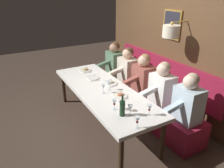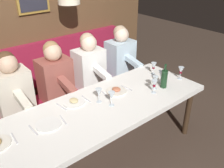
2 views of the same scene
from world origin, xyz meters
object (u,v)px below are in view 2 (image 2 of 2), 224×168
at_px(diner_far, 12,87).
at_px(wine_glass_4, 99,93).
at_px(wine_glass_6, 154,66).
at_px(dining_table, 97,113).
at_px(wine_glass_3, 154,84).
at_px(wine_glass_2, 112,96).
at_px(wine_glass_5, 155,80).
at_px(wine_glass_0, 161,74).
at_px(wine_glass_1, 181,71).
at_px(diner_nearest, 121,53).
at_px(wine_bottle, 164,78).
at_px(diner_middle, 55,74).
at_px(diner_near, 89,63).

distance_m(diner_far, wine_glass_4, 1.03).
height_order(wine_glass_4, wine_glass_6, same).
xyz_separation_m(diner_far, wine_glass_6, (-0.71, -1.63, 0.04)).
height_order(dining_table, wine_glass_3, wine_glass_3).
relative_size(wine_glass_2, wine_glass_4, 1.00).
distance_m(wine_glass_3, wine_glass_5, 0.10).
distance_m(dining_table, wine_glass_2, 0.24).
distance_m(wine_glass_0, wine_glass_1, 0.29).
bearing_deg(diner_nearest, dining_table, 128.39).
bearing_deg(wine_bottle, diner_middle, 41.15).
bearing_deg(wine_glass_0, diner_nearest, -9.81).
height_order(diner_far, wine_glass_6, diner_far).
height_order(dining_table, diner_middle, diner_middle).
distance_m(dining_table, wine_glass_0, 0.97).
xyz_separation_m(diner_nearest, diner_middle, (0.00, 1.12, 0.00)).
bearing_deg(diner_near, diner_middle, 90.00).
bearing_deg(diner_far, wine_glass_3, -129.80).
height_order(diner_near, wine_bottle, diner_near).
distance_m(diner_nearest, diner_middle, 1.12).
distance_m(diner_nearest, wine_glass_0, 0.95).
bearing_deg(wine_glass_4, wine_glass_6, -84.50).
bearing_deg(diner_middle, wine_glass_3, -145.88).
bearing_deg(wine_glass_6, wine_glass_2, 104.41).
height_order(wine_glass_4, wine_glass_5, same).
xyz_separation_m(diner_far, wine_glass_3, (-1.05, -1.26, 0.04)).
bearing_deg(wine_bottle, wine_glass_5, 68.06).
relative_size(dining_table, diner_far, 3.30).
distance_m(diner_middle, wine_glass_0, 1.34).
relative_size(diner_far, wine_glass_3, 4.82).
bearing_deg(dining_table, wine_bottle, -99.46).
relative_size(diner_nearest, wine_glass_1, 4.82).
bearing_deg(diner_middle, wine_glass_5, -141.27).
xyz_separation_m(diner_nearest, diner_far, (0.00, 1.67, 0.00)).
xyz_separation_m(wine_glass_1, wine_glass_6, (0.32, 0.16, 0.00)).
bearing_deg(wine_bottle, diner_near, 19.65).
relative_size(wine_glass_1, wine_glass_2, 1.00).
relative_size(wine_glass_4, wine_bottle, 0.55).
bearing_deg(wine_glass_0, diner_middle, 45.62).
height_order(diner_near, wine_glass_4, diner_near).
height_order(wine_glass_0, wine_glass_2, same).
distance_m(dining_table, wine_bottle, 0.92).
bearing_deg(wine_glass_2, wine_glass_1, -94.25).
bearing_deg(diner_far, wine_bottle, -125.45).
height_order(dining_table, diner_far, diner_far).
height_order(diner_middle, wine_glass_6, diner_middle).
distance_m(diner_middle, wine_glass_1, 1.61).
bearing_deg(wine_glass_1, wine_glass_2, 85.75).
xyz_separation_m(wine_glass_0, wine_glass_1, (-0.08, -0.28, -0.00)).
height_order(diner_middle, wine_glass_5, diner_middle).
height_order(diner_near, wine_glass_1, diner_near).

